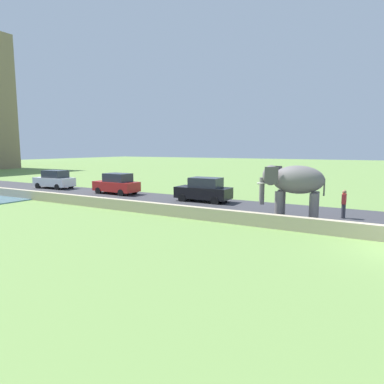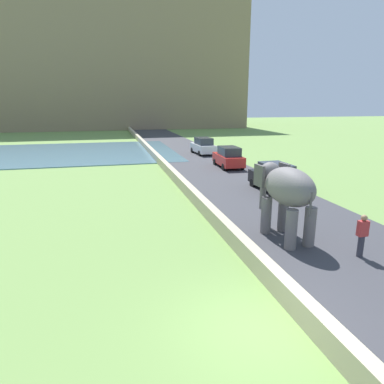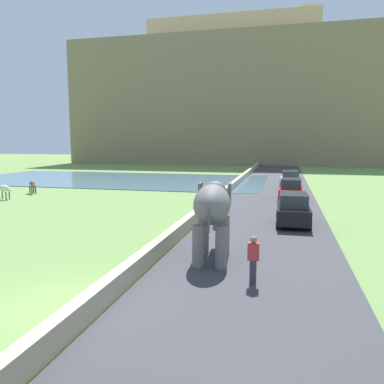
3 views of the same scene
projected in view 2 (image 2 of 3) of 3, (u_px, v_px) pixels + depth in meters
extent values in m
plane|color=#6B8E47|center=(261.00, 330.00, 8.52)|extent=(220.00, 220.00, 0.00)
cube|color=#38383D|center=(213.00, 170.00, 28.46)|extent=(7.00, 120.00, 0.06)
cube|color=tan|center=(172.00, 173.00, 25.61)|extent=(0.40, 110.00, 0.68)
cube|color=slate|center=(3.00, 155.00, 36.32)|extent=(36.00, 18.00, 0.08)
cube|color=#897556|center=(89.00, 69.00, 76.43)|extent=(64.00, 28.00, 25.05)
ellipsoid|color=slate|center=(289.00, 187.00, 13.48)|extent=(1.66, 2.83, 1.50)
cylinder|color=slate|center=(266.00, 216.00, 14.51)|extent=(0.44, 0.44, 1.60)
cylinder|color=slate|center=(283.00, 214.00, 14.78)|extent=(0.44, 0.44, 1.60)
cylinder|color=slate|center=(291.00, 230.00, 12.91)|extent=(0.44, 0.44, 1.60)
cylinder|color=slate|center=(310.00, 228.00, 13.18)|extent=(0.44, 0.44, 1.60)
ellipsoid|color=slate|center=(270.00, 175.00, 14.73)|extent=(1.09, 1.00, 1.10)
cube|color=#504C4C|center=(259.00, 176.00, 14.40)|extent=(0.19, 0.71, 0.90)
cube|color=#504C4C|center=(284.00, 174.00, 14.79)|extent=(0.19, 0.71, 0.90)
cylinder|color=slate|center=(263.00, 192.00, 15.38)|extent=(0.28, 0.28, 1.50)
cone|color=silver|center=(260.00, 183.00, 15.13)|extent=(0.18, 0.57, 0.17)
cone|color=silver|center=(269.00, 183.00, 15.28)|extent=(0.18, 0.57, 0.17)
cylinder|color=#504C4C|center=(311.00, 204.00, 12.37)|extent=(0.08, 0.08, 0.90)
cylinder|color=#33333D|center=(360.00, 247.00, 12.34)|extent=(0.22, 0.22, 0.85)
cube|color=#B73333|center=(363.00, 228.00, 12.16)|extent=(0.36, 0.22, 0.56)
sphere|color=#997051|center=(364.00, 218.00, 12.06)|extent=(0.22, 0.22, 0.22)
cube|color=black|center=(274.00, 181.00, 21.49)|extent=(1.78, 4.03, 0.80)
cube|color=#2D333D|center=(276.00, 169.00, 21.11)|extent=(1.49, 2.23, 0.70)
cylinder|color=black|center=(253.00, 183.00, 22.60)|extent=(0.19, 0.60, 0.60)
cylinder|color=black|center=(275.00, 182.00, 23.01)|extent=(0.19, 0.60, 0.60)
cylinder|color=black|center=(272.00, 193.00, 20.17)|extent=(0.19, 0.60, 0.60)
cylinder|color=black|center=(296.00, 191.00, 20.58)|extent=(0.19, 0.60, 0.60)
cube|color=red|center=(228.00, 160.00, 29.31)|extent=(1.84, 4.06, 0.80)
cube|color=#2D333D|center=(229.00, 151.00, 28.93)|extent=(1.52, 2.25, 0.70)
cylinder|color=black|center=(215.00, 162.00, 30.48)|extent=(0.20, 0.61, 0.60)
cylinder|color=black|center=(232.00, 161.00, 30.80)|extent=(0.20, 0.61, 0.60)
cylinder|color=black|center=(224.00, 167.00, 28.02)|extent=(0.20, 0.61, 0.60)
cylinder|color=black|center=(242.00, 167.00, 28.34)|extent=(0.20, 0.61, 0.60)
cube|color=white|center=(203.00, 148.00, 36.73)|extent=(1.90, 4.08, 0.80)
cube|color=#2D333D|center=(204.00, 141.00, 36.35)|extent=(1.55, 2.27, 0.70)
cylinder|color=black|center=(192.00, 150.00, 37.81)|extent=(0.21, 0.61, 0.60)
cylinder|color=black|center=(206.00, 150.00, 38.26)|extent=(0.21, 0.61, 0.60)
cylinder|color=black|center=(200.00, 154.00, 35.40)|extent=(0.21, 0.61, 0.60)
cylinder|color=black|center=(214.00, 153.00, 35.85)|extent=(0.21, 0.61, 0.60)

